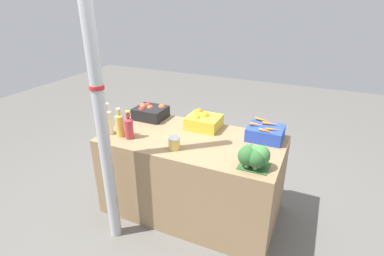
{
  "coord_description": "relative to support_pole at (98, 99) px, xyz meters",
  "views": [
    {
      "loc": [
        0.99,
        -2.18,
        1.96
      ],
      "look_at": [
        0.0,
        0.0,
        0.88
      ],
      "focal_mm": 28.0,
      "sensor_mm": 36.0,
      "label": 1
    }
  ],
  "objects": [
    {
      "name": "ground_plane",
      "position": [
        0.48,
        0.58,
        -1.26
      ],
      "size": [
        10.0,
        10.0,
        0.0
      ],
      "primitive_type": "plane",
      "color": "#605E59"
    },
    {
      "name": "market_table",
      "position": [
        0.48,
        0.58,
        -0.87
      ],
      "size": [
        1.6,
        0.83,
        0.78
      ],
      "primitive_type": "cube",
      "color": "#937551",
      "rests_on": "ground_plane"
    },
    {
      "name": "support_pole",
      "position": [
        0.0,
        0.0,
        0.0
      ],
      "size": [
        0.11,
        0.11,
        2.51
      ],
      "color": "#B7BABF",
      "rests_on": "ground_plane"
    },
    {
      "name": "apple_crate",
      "position": [
        -0.11,
        0.85,
        -0.41
      ],
      "size": [
        0.31,
        0.27,
        0.15
      ],
      "color": "black",
      "rests_on": "market_table"
    },
    {
      "name": "orange_crate",
      "position": [
        0.48,
        0.85,
        -0.41
      ],
      "size": [
        0.31,
        0.27,
        0.15
      ],
      "color": "gold",
      "rests_on": "market_table"
    },
    {
      "name": "carrot_crate",
      "position": [
        1.07,
        0.84,
        -0.42
      ],
      "size": [
        0.31,
        0.27,
        0.15
      ],
      "color": "#2847B7",
      "rests_on": "market_table"
    },
    {
      "name": "broccoli_pile",
      "position": [
        1.09,
        0.32,
        -0.38
      ],
      "size": [
        0.23,
        0.2,
        0.19
      ],
      "color": "#2D602D",
      "rests_on": "market_table"
    },
    {
      "name": "juice_bottle_cloudy",
      "position": [
        -0.25,
        0.36,
        -0.35
      ],
      "size": [
        0.08,
        0.08,
        0.29
      ],
      "color": "beige",
      "rests_on": "market_table"
    },
    {
      "name": "juice_bottle_golden",
      "position": [
        -0.13,
        0.36,
        -0.36
      ],
      "size": [
        0.07,
        0.07,
        0.27
      ],
      "color": "gold",
      "rests_on": "market_table"
    },
    {
      "name": "juice_bottle_ruby",
      "position": [
        -0.03,
        0.36,
        -0.37
      ],
      "size": [
        0.08,
        0.08,
        0.26
      ],
      "color": "#B2333D",
      "rests_on": "market_table"
    },
    {
      "name": "pickle_jar",
      "position": [
        0.43,
        0.34,
        -0.42
      ],
      "size": [
        0.1,
        0.1,
        0.11
      ],
      "color": "#DBBC56",
      "rests_on": "market_table"
    }
  ]
}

